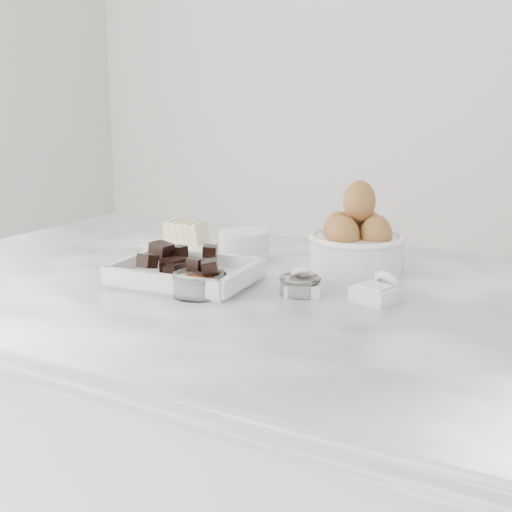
{
  "coord_description": "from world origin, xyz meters",
  "views": [
    {
      "loc": [
        0.59,
        -0.96,
        1.26
      ],
      "look_at": [
        0.02,
        0.03,
        0.98
      ],
      "focal_mm": 50.0,
      "sensor_mm": 36.0,
      "label": 1
    }
  ],
  "objects_px": {
    "zest_bowl": "(198,284)",
    "sugar_ramekin": "(244,245)",
    "butter_plate": "(184,239)",
    "egg_bowl": "(357,243)",
    "chocolate_dish": "(185,269)",
    "vanilla_spoon": "(302,285)",
    "honey_bowl": "(300,285)",
    "salt_spoon": "(378,291)"
  },
  "relations": [
    {
      "from": "zest_bowl",
      "to": "sugar_ramekin",
      "type": "bearing_deg",
      "value": 103.16
    },
    {
      "from": "butter_plate",
      "to": "zest_bowl",
      "type": "xyz_separation_m",
      "value": [
        0.21,
        -0.25,
        -0.0
      ]
    },
    {
      "from": "butter_plate",
      "to": "egg_bowl",
      "type": "bearing_deg",
      "value": -0.42
    },
    {
      "from": "chocolate_dish",
      "to": "zest_bowl",
      "type": "xyz_separation_m",
      "value": [
        0.06,
        -0.05,
        -0.0
      ]
    },
    {
      "from": "chocolate_dish",
      "to": "vanilla_spoon",
      "type": "height_order",
      "value": "chocolate_dish"
    },
    {
      "from": "chocolate_dish",
      "to": "honey_bowl",
      "type": "height_order",
      "value": "chocolate_dish"
    },
    {
      "from": "vanilla_spoon",
      "to": "zest_bowl",
      "type": "bearing_deg",
      "value": -146.22
    },
    {
      "from": "honey_bowl",
      "to": "zest_bowl",
      "type": "distance_m",
      "value": 0.16
    },
    {
      "from": "butter_plate",
      "to": "honey_bowl",
      "type": "bearing_deg",
      "value": -26.22
    },
    {
      "from": "zest_bowl",
      "to": "vanilla_spoon",
      "type": "distance_m",
      "value": 0.16
    },
    {
      "from": "egg_bowl",
      "to": "salt_spoon",
      "type": "bearing_deg",
      "value": -56.58
    },
    {
      "from": "chocolate_dish",
      "to": "honey_bowl",
      "type": "bearing_deg",
      "value": 10.04
    },
    {
      "from": "egg_bowl",
      "to": "zest_bowl",
      "type": "relative_size",
      "value": 2.04
    },
    {
      "from": "salt_spoon",
      "to": "honey_bowl",
      "type": "bearing_deg",
      "value": -167.23
    },
    {
      "from": "sugar_ramekin",
      "to": "egg_bowl",
      "type": "height_order",
      "value": "egg_bowl"
    },
    {
      "from": "salt_spoon",
      "to": "sugar_ramekin",
      "type": "bearing_deg",
      "value": 159.35
    },
    {
      "from": "zest_bowl",
      "to": "honey_bowl",
      "type": "bearing_deg",
      "value": 32.65
    },
    {
      "from": "egg_bowl",
      "to": "sugar_ramekin",
      "type": "bearing_deg",
      "value": -173.5
    },
    {
      "from": "honey_bowl",
      "to": "zest_bowl",
      "type": "bearing_deg",
      "value": -147.35
    },
    {
      "from": "egg_bowl",
      "to": "chocolate_dish",
      "type": "bearing_deg",
      "value": -137.7
    },
    {
      "from": "sugar_ramekin",
      "to": "honey_bowl",
      "type": "relative_size",
      "value": 1.42
    },
    {
      "from": "egg_bowl",
      "to": "butter_plate",
      "type": "bearing_deg",
      "value": 179.58
    },
    {
      "from": "zest_bowl",
      "to": "salt_spoon",
      "type": "height_order",
      "value": "salt_spoon"
    },
    {
      "from": "honey_bowl",
      "to": "vanilla_spoon",
      "type": "bearing_deg",
      "value": 71.98
    },
    {
      "from": "butter_plate",
      "to": "vanilla_spoon",
      "type": "xyz_separation_m",
      "value": [
        0.34,
        -0.16,
        -0.01
      ]
    },
    {
      "from": "sugar_ramekin",
      "to": "honey_bowl",
      "type": "height_order",
      "value": "sugar_ramekin"
    },
    {
      "from": "vanilla_spoon",
      "to": "chocolate_dish",
      "type": "bearing_deg",
      "value": -168.68
    },
    {
      "from": "butter_plate",
      "to": "vanilla_spoon",
      "type": "height_order",
      "value": "butter_plate"
    },
    {
      "from": "butter_plate",
      "to": "egg_bowl",
      "type": "xyz_separation_m",
      "value": [
        0.36,
        -0.0,
        0.03
      ]
    },
    {
      "from": "egg_bowl",
      "to": "honey_bowl",
      "type": "distance_m",
      "value": 0.17
    },
    {
      "from": "chocolate_dish",
      "to": "sugar_ramekin",
      "type": "height_order",
      "value": "chocolate_dish"
    },
    {
      "from": "egg_bowl",
      "to": "zest_bowl",
      "type": "height_order",
      "value": "egg_bowl"
    },
    {
      "from": "butter_plate",
      "to": "salt_spoon",
      "type": "xyz_separation_m",
      "value": [
        0.45,
        -0.14,
        -0.01
      ]
    },
    {
      "from": "egg_bowl",
      "to": "zest_bowl",
      "type": "xyz_separation_m",
      "value": [
        -0.16,
        -0.25,
        -0.03
      ]
    },
    {
      "from": "butter_plate",
      "to": "vanilla_spoon",
      "type": "relative_size",
      "value": 1.72
    },
    {
      "from": "sugar_ramekin",
      "to": "zest_bowl",
      "type": "bearing_deg",
      "value": -76.84
    },
    {
      "from": "honey_bowl",
      "to": "butter_plate",
      "type": "bearing_deg",
      "value": 153.78
    },
    {
      "from": "honey_bowl",
      "to": "vanilla_spoon",
      "type": "xyz_separation_m",
      "value": [
        0.0,
        0.0,
        -0.0
      ]
    },
    {
      "from": "honey_bowl",
      "to": "vanilla_spoon",
      "type": "distance_m",
      "value": 0.01
    },
    {
      "from": "sugar_ramekin",
      "to": "vanilla_spoon",
      "type": "relative_size",
      "value": 1.17
    },
    {
      "from": "vanilla_spoon",
      "to": "salt_spoon",
      "type": "relative_size",
      "value": 0.92
    },
    {
      "from": "butter_plate",
      "to": "honey_bowl",
      "type": "distance_m",
      "value": 0.38
    }
  ]
}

